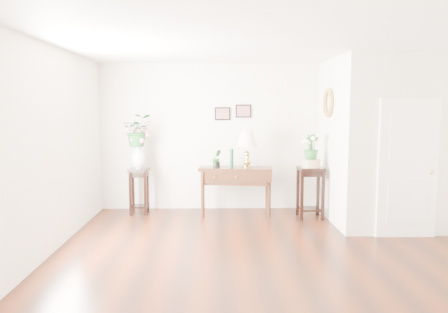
{
  "coord_description": "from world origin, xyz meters",
  "views": [
    {
      "loc": [
        -0.81,
        -5.66,
        1.95
      ],
      "look_at": [
        -0.65,
        1.3,
        1.18
      ],
      "focal_mm": 35.0,
      "sensor_mm": 36.0,
      "label": 1
    }
  ],
  "objects_px": {
    "console_table": "(235,191)",
    "plant_stand_a": "(139,191)",
    "table_lamp": "(247,148)",
    "plant_stand_b": "(310,193)"
  },
  "relations": [
    {
      "from": "table_lamp",
      "to": "plant_stand_a",
      "type": "xyz_separation_m",
      "value": [
        -1.99,
        0.1,
        -0.81
      ]
    },
    {
      "from": "console_table",
      "to": "table_lamp",
      "type": "xyz_separation_m",
      "value": [
        0.21,
        0.0,
        0.79
      ]
    },
    {
      "from": "table_lamp",
      "to": "plant_stand_a",
      "type": "relative_size",
      "value": 0.78
    },
    {
      "from": "plant_stand_a",
      "to": "plant_stand_b",
      "type": "relative_size",
      "value": 0.93
    },
    {
      "from": "console_table",
      "to": "plant_stand_a",
      "type": "distance_m",
      "value": 1.78
    },
    {
      "from": "console_table",
      "to": "plant_stand_a",
      "type": "bearing_deg",
      "value": -177.85
    },
    {
      "from": "plant_stand_b",
      "to": "console_table",
      "type": "bearing_deg",
      "value": 169.17
    },
    {
      "from": "plant_stand_a",
      "to": "table_lamp",
      "type": "bearing_deg",
      "value": -2.96
    },
    {
      "from": "table_lamp",
      "to": "plant_stand_b",
      "type": "height_order",
      "value": "table_lamp"
    },
    {
      "from": "plant_stand_a",
      "to": "plant_stand_b",
      "type": "xyz_separation_m",
      "value": [
        3.1,
        -0.36,
        0.03
      ]
    }
  ]
}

